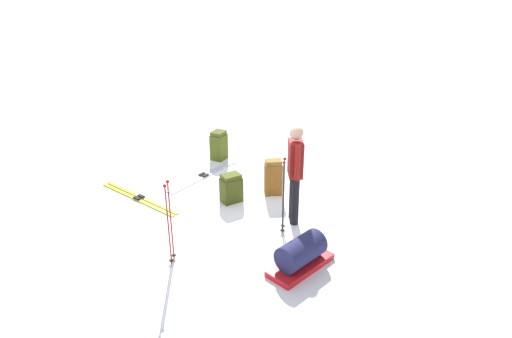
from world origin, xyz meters
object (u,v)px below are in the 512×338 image
(ski_pair_near, at_px, (204,176))
(backpack_small_spare, at_px, (273,177))
(skier_standing, at_px, (295,170))
(ski_pair_far, at_px, (139,198))
(backpack_bright, at_px, (219,145))
(ski_poles_planted_near, at_px, (169,219))
(backpack_large_dark, at_px, (231,188))
(ski_poles_planted_far, at_px, (283,193))
(gear_sled, at_px, (301,255))

(ski_pair_near, bearing_deg, backpack_small_spare, -94.21)
(skier_standing, relative_size, ski_pair_far, 0.88)
(ski_pair_near, bearing_deg, skier_standing, -111.10)
(backpack_bright, relative_size, ski_poles_planted_near, 0.48)
(skier_standing, relative_size, backpack_large_dark, 3.15)
(backpack_large_dark, bearing_deg, ski_pair_near, 54.78)
(ski_poles_planted_far, bearing_deg, ski_pair_far, 90.98)
(backpack_large_dark, height_order, backpack_bright, backpack_bright)
(ski_pair_near, height_order, ski_poles_planted_far, ski_poles_planted_far)
(skier_standing, bearing_deg, backpack_bright, 53.24)
(ski_pair_near, height_order, backpack_bright, backpack_bright)
(ski_pair_near, xyz_separation_m, ski_poles_planted_far, (-1.27, -2.20, 0.71))
(ski_pair_far, relative_size, ski_poles_planted_far, 1.49)
(ski_pair_far, bearing_deg, ski_poles_planted_far, -89.02)
(skier_standing, height_order, ski_poles_planted_far, skier_standing)
(backpack_small_spare, relative_size, ski_poles_planted_near, 0.52)
(skier_standing, bearing_deg, ski_poles_planted_far, 174.13)
(ski_poles_planted_far, xyz_separation_m, gear_sled, (-0.80, -0.59, -0.49))
(backpack_bright, distance_m, ski_poles_planted_far, 3.20)
(backpack_bright, distance_m, ski_poles_planted_near, 3.79)
(skier_standing, relative_size, gear_sled, 1.50)
(gear_sled, bearing_deg, backpack_large_dark, 52.78)
(ski_pair_near, height_order, gear_sled, gear_sled)
(ski_poles_planted_near, xyz_separation_m, ski_poles_planted_far, (1.43, -1.19, -0.01))
(ski_poles_planted_far, bearing_deg, backpack_small_spare, 28.98)
(backpack_small_spare, distance_m, ski_poles_planted_far, 1.37)
(skier_standing, distance_m, ski_poles_planted_near, 2.22)
(backpack_small_spare, distance_m, gear_sled, 2.31)
(ski_poles_planted_near, height_order, ski_poles_planted_far, ski_poles_planted_near)
(backpack_bright, bearing_deg, ski_poles_planted_far, -133.02)
(skier_standing, xyz_separation_m, gear_sled, (-1.20, -0.55, -0.73))
(skier_standing, bearing_deg, ski_pair_near, 68.90)
(backpack_bright, xyz_separation_m, gear_sled, (-2.97, -2.91, -0.09))
(ski_pair_near, bearing_deg, gear_sled, -126.53)
(skier_standing, xyz_separation_m, backpack_large_dark, (0.17, 1.26, -0.69))
(ski_poles_planted_far, bearing_deg, backpack_bright, 46.98)
(backpack_large_dark, height_order, ski_poles_planted_near, ski_poles_planted_near)
(ski_pair_near, xyz_separation_m, ski_poles_planted_near, (-2.70, -1.01, 0.72))
(ski_poles_planted_far, bearing_deg, backpack_large_dark, 64.77)
(backpack_bright, bearing_deg, ski_poles_planted_near, -162.50)
(ski_pair_far, height_order, ski_poles_planted_far, ski_poles_planted_far)
(backpack_large_dark, relative_size, backpack_small_spare, 0.78)
(ski_pair_far, bearing_deg, ski_pair_near, -25.20)
(ski_pair_near, xyz_separation_m, backpack_large_dark, (-0.69, -0.98, 0.25))
(backpack_small_spare, xyz_separation_m, ski_poles_planted_far, (-1.15, -0.64, 0.38))
(ski_poles_planted_far, distance_m, gear_sled, 1.11)
(backpack_small_spare, height_order, ski_poles_planted_near, ski_poles_planted_near)
(ski_poles_planted_near, bearing_deg, skier_standing, -33.88)
(ski_pair_far, height_order, ski_poles_planted_near, ski_poles_planted_near)
(backpack_large_dark, bearing_deg, gear_sled, -127.22)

